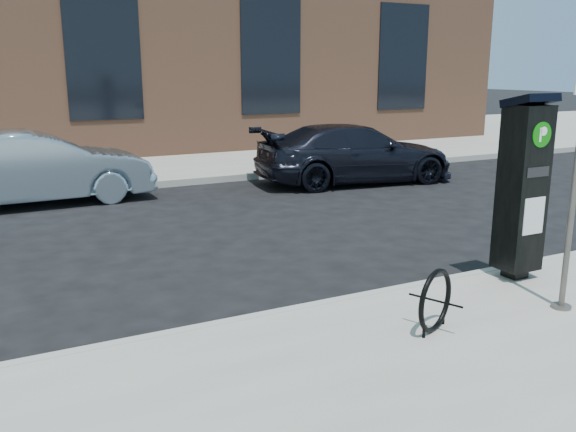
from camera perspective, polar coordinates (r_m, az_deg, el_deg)
ground at (r=6.79m, az=4.09°, el=-9.00°), size 120.00×120.00×0.00m
sidewalk_far at (r=19.79m, az=-17.39°, el=5.61°), size 60.00×12.00×0.15m
curb_near at (r=6.74m, az=4.19°, el=-8.47°), size 60.00×0.12×0.16m
curb_far at (r=14.00m, az=-13.10°, el=2.81°), size 60.00×0.12×0.16m
building at (r=22.64m, az=-19.54°, el=16.73°), size 28.00×10.05×8.25m
parking_kiosk at (r=7.66m, az=21.10°, el=2.68°), size 0.50×0.45×2.20m
sign_pole at (r=6.78m, az=25.20°, el=2.30°), size 0.22×0.21×2.57m
bike_rack at (r=6.02m, az=13.62°, el=-7.72°), size 0.59×0.30×0.63m
car_silver at (r=12.93m, az=-22.45°, el=4.16°), size 4.39×1.62×1.44m
car_dark at (r=14.40m, az=6.28°, el=5.83°), size 4.91×2.47×1.37m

